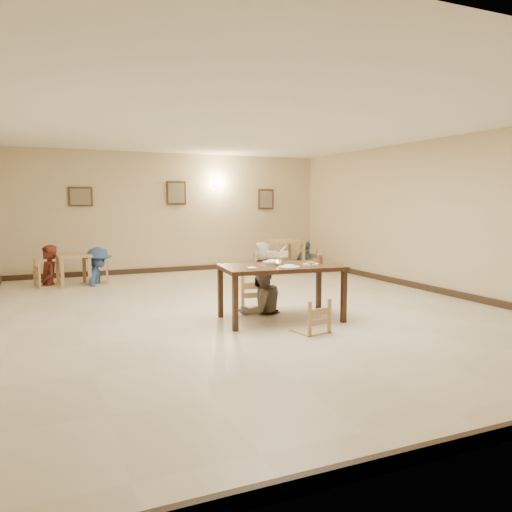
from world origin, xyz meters
name	(u,v)px	position (x,y,z in m)	size (l,w,h in m)	color
floor	(248,309)	(0.00, 0.00, 0.00)	(10.00, 10.00, 0.00)	beige
ceiling	(248,125)	(0.00, 0.00, 3.00)	(10.00, 10.00, 0.00)	white
wall_back	(172,213)	(0.00, 5.00, 1.50)	(10.00, 10.00, 0.00)	beige
wall_right	(438,216)	(4.00, 0.00, 1.50)	(10.00, 10.00, 0.00)	beige
baseboard_back	(174,269)	(0.00, 4.97, 0.06)	(8.00, 0.06, 0.12)	#322318
baseboard_front	(505,432)	(0.00, -4.97, 0.06)	(8.00, 0.06, 0.12)	#322318
baseboard_right	(434,289)	(3.97, 0.00, 0.06)	(0.06, 10.00, 0.12)	#322318
picture_a	(80,197)	(-2.20, 4.96, 1.90)	(0.55, 0.04, 0.45)	#3D2914
picture_b	(176,193)	(0.10, 4.96, 2.00)	(0.50, 0.04, 0.60)	#3D2914
picture_c	(266,199)	(2.60, 4.96, 1.85)	(0.45, 0.04, 0.55)	#3D2914
wall_sconce	(217,182)	(1.20, 4.96, 2.30)	(0.16, 0.05, 0.22)	#FFD88C
main_table	(281,271)	(0.17, -0.86, 0.75)	(1.87, 1.18, 0.83)	#3D2415
chair_far	(258,279)	(0.12, -0.15, 0.53)	(0.50, 0.50, 1.06)	tan
chair_near	(311,300)	(0.23, -1.66, 0.44)	(0.41, 0.41, 0.88)	tan
main_diner	(261,260)	(0.11, -0.25, 0.85)	(0.83, 0.65, 1.71)	gray
curry_warmer	(277,254)	(0.12, -0.84, 1.00)	(0.36, 0.32, 0.29)	silver
rice_plate_far	(272,262)	(0.18, -0.52, 0.85)	(0.32, 0.32, 0.07)	white
rice_plate_near	(289,267)	(0.14, -1.19, 0.85)	(0.31, 0.31, 0.07)	white
fried_plate	(311,264)	(0.58, -1.03, 0.85)	(0.26, 0.26, 0.06)	white
chili_dish	(262,266)	(-0.17, -0.91, 0.84)	(0.11, 0.11, 0.02)	white
napkin_cutlery	(252,268)	(-0.40, -1.09, 0.84)	(0.15, 0.23, 0.03)	white
drink_glass	(320,258)	(0.85, -0.85, 0.91)	(0.08, 0.08, 0.16)	white
bg_table_left	(73,260)	(-2.48, 3.76, 0.54)	(0.75, 0.75, 0.67)	tan
bg_table_right	(285,246)	(2.61, 3.83, 0.67)	(0.86, 0.86, 0.81)	tan
bg_chair_ll	(48,261)	(-2.98, 3.83, 0.54)	(0.51, 0.51, 1.08)	tan
bg_chair_lr	(98,264)	(-1.99, 3.71, 0.44)	(0.41, 0.41, 0.88)	tan
bg_chair_rl	(263,255)	(1.97, 3.78, 0.45)	(0.43, 0.43, 0.91)	tan
bg_chair_rr	(306,250)	(3.25, 3.87, 0.52)	(0.49, 0.49, 1.04)	tan
bg_diner_a	(47,245)	(-2.98, 3.83, 0.87)	(0.64, 0.42, 1.75)	#521D17
bg_diner_b	(97,247)	(-1.99, 3.71, 0.80)	(1.04, 0.60, 1.60)	#33568D
bg_diner_c	(263,242)	(1.97, 3.78, 0.78)	(0.77, 0.50, 1.57)	silver
bg_diner_d	(306,240)	(3.25, 3.87, 0.78)	(0.91, 0.38, 1.56)	slate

